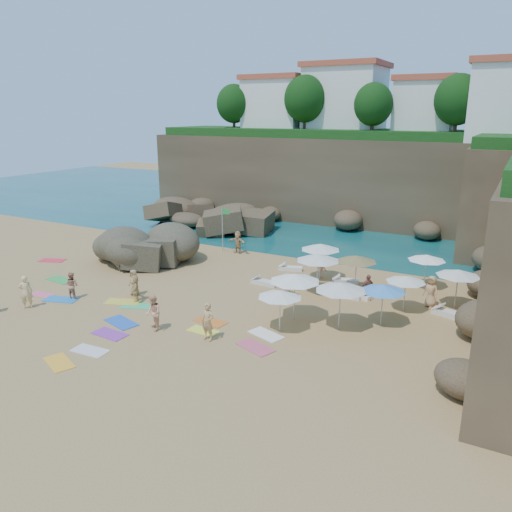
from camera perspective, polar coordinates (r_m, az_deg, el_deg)
The scene contains 49 objects.
ground at distance 29.45m, azimuth -6.24°, elevation -4.66°, with size 120.00×120.00×0.00m, color tan.
seawater at distance 55.84m, azimuth 11.52°, elevation 5.12°, with size 120.00×120.00×0.00m, color #0C4751.
cliff_back at distance 49.91m, azimuth 12.26°, elevation 8.44°, with size 44.00×8.00×8.00m, color brown.
rock_promontory at distance 48.10m, azimuth -6.26°, elevation 3.58°, with size 12.00×7.00×2.00m, color brown, non-canonical shape.
clifftop_buildings at distance 50.01m, azimuth 14.14°, elevation 16.66°, with size 28.48×9.48×7.00m.
clifftop_trees at distance 43.48m, azimuth 14.34°, elevation 16.81°, with size 35.60×23.82×4.40m.
marina_masts at distance 62.13m, azimuth -3.18°, elevation 9.31°, with size 3.10×0.10×6.00m.
rock_outcrop at distance 36.99m, azimuth -12.23°, elevation -0.56°, with size 6.91×5.18×2.76m, color brown, non-canonical shape.
flag_pole at distance 38.20m, azimuth -3.73°, elevation 3.69°, with size 0.66×0.19×3.42m.
parasol_0 at distance 29.35m, azimuth 7.10°, elevation -0.17°, with size 2.57×2.57×2.43m.
parasol_1 at distance 31.88m, azimuth 7.38°, elevation 1.05°, with size 2.51×2.51×2.37m.
parasol_2 at distance 27.81m, azimuth 16.77°, elevation -2.53°, with size 2.12×2.12×2.00m.
parasol_3 at distance 31.83m, azimuth 18.94°, elevation -0.16°, with size 2.25×2.25×2.12m.
parasol_6 at distance 29.97m, azimuth 11.41°, elevation -0.29°, with size 2.41×2.41×2.28m.
parasol_7 at distance 29.12m, azimuth 22.13°, elevation -1.80°, with size 2.35×2.35×2.22m.
parasol_8 at distance 24.73m, azimuth 9.66°, elevation -3.47°, with size 2.55×2.55×2.41m.
parasol_9 at distance 25.49m, azimuth 4.46°, elevation -2.49°, with size 2.64×2.64×2.49m.
parasol_10 at distance 25.68m, azimuth 14.34°, elevation -3.57°, with size 2.27×2.27×2.15m.
parasol_11 at distance 24.31m, azimuth 2.76°, elevation -4.34°, with size 2.21×2.21×2.09m.
lounger_0 at distance 34.13m, azimuth 3.98°, elevation -1.42°, with size 1.62×0.54×0.25m, color white.
lounger_1 at distance 29.85m, azimuth 11.64°, elevation -4.34°, with size 1.69×0.56×0.26m, color white.
lounger_2 at distance 32.06m, azimuth 10.19°, elevation -2.82°, with size 1.64×0.55×0.26m, color white.
lounger_3 at distance 31.26m, azimuth 0.99°, elevation -3.04°, with size 1.74×0.58×0.27m, color silver.
lounger_4 at distance 28.45m, azimuth 21.29°, elevation -6.18°, with size 1.82×0.61×0.28m, color silver.
lounger_5 at distance 29.69m, azimuth 10.18°, elevation -4.35°, with size 1.82×0.61×0.28m, color silver.
towel_0 at distance 30.95m, azimuth -21.38°, elevation -4.64°, with size 1.93×0.96×0.03m, color #2478C0.
towel_1 at distance 32.20m, azimuth -23.31°, elevation -4.07°, with size 1.50×0.75×0.03m, color #F15D7B.
towel_2 at distance 23.59m, azimuth -21.57°, elevation -11.25°, with size 1.72×0.86×0.03m, color #FFAB28.
towel_3 at distance 28.68m, azimuth -13.43°, elevation -5.58°, with size 1.69×0.85×0.03m, color #37C374.
towel_4 at distance 29.48m, azimuth -14.98°, elevation -5.08°, with size 1.95×0.97×0.03m, color gold.
towel_5 at distance 24.19m, azimuth -18.45°, elevation -10.22°, with size 1.69×0.85×0.03m, color silver.
towel_6 at distance 25.58m, azimuth -16.36°, elevation -8.55°, with size 1.79×0.90×0.03m, color purple.
towel_7 at distance 39.16m, azimuth -22.25°, elevation -0.47°, with size 1.80×0.90×0.03m, color #EC293C.
towel_8 at distance 26.74m, azimuth -15.15°, elevation -7.34°, with size 1.94×0.97×0.03m, color blue.
towel_9 at distance 23.30m, azimuth -0.09°, elevation -10.37°, with size 1.84×0.92×0.03m, color #D2516A.
towel_10 at distance 26.03m, azimuth -5.23°, elevation -7.47°, with size 1.73×0.87×0.03m, color orange.
towel_11 at distance 34.49m, azimuth -21.44°, elevation -2.55°, with size 1.94×0.97×0.03m, color green.
towel_12 at distance 25.04m, azimuth -6.04°, elevation -8.50°, with size 1.55×0.77×0.03m, color #EEEC3E.
towel_13 at distance 24.52m, azimuth 1.15°, elevation -8.95°, with size 1.74×0.87×0.03m, color white.
person_stand_1 at distance 30.70m, azimuth -20.29°, elevation -3.16°, with size 0.77×0.60×1.58m, color tan.
person_stand_2 at distance 32.65m, azimuth 7.53°, elevation -1.25°, with size 0.93×0.39×1.45m, color tan.
person_stand_3 at distance 29.20m, azimuth 12.64°, elevation -3.54°, with size 0.90×0.38×1.54m, color #935649.
person_stand_4 at distance 29.20m, azimuth 19.38°, elevation -3.84°, with size 0.87×0.48×1.79m, color tan.
person_stand_5 at distance 37.95m, azimuth -2.10°, elevation 1.58°, with size 1.60×0.46×1.73m, color tan.
person_stand_6 at distance 30.13m, azimuth -24.81°, elevation -3.74°, with size 0.68×0.45×1.87m, color #F4CC8B.
person_lie_2 at distance 30.32m, azimuth -13.71°, elevation -4.00°, with size 0.75×1.53×0.41m, color #A38151.
person_lie_3 at distance 29.42m, azimuth -13.57°, elevation -4.64°, with size 1.39×1.50×0.40m, color #DAB272.
person_lie_4 at distance 24.01m, azimuth -5.50°, elevation -9.07°, with size 0.67×1.83×0.44m, color tan.
person_lie_5 at distance 25.35m, azimuth -11.58°, elevation -7.63°, with size 0.87×1.79×0.68m, color #F3B48A.
Camera 1 is at (15.83, -22.53, 10.44)m, focal length 35.00 mm.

